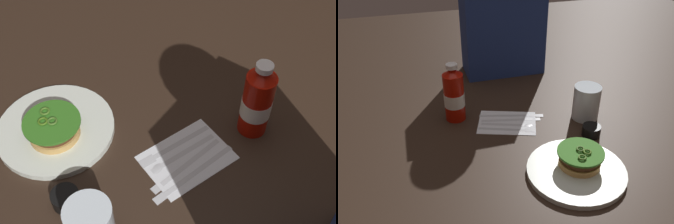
# 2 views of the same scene
# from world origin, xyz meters

# --- Properties ---
(ground_plane) EXTENTS (3.00, 3.00, 0.00)m
(ground_plane) POSITION_xyz_m (0.00, 0.00, 0.00)
(ground_plane) COLOR black
(dinner_plate) EXTENTS (0.27, 0.27, 0.02)m
(dinner_plate) POSITION_xyz_m (0.07, -0.14, 0.01)
(dinner_plate) COLOR silver
(dinner_plate) RESTS_ON ground_plane
(burger_sandwich) EXTENTS (0.13, 0.13, 0.05)m
(burger_sandwich) POSITION_xyz_m (0.09, -0.12, 0.04)
(burger_sandwich) COLOR tan
(burger_sandwich) RESTS_ON dinner_plate
(ketchup_bottle) EXTENTS (0.07, 0.07, 0.20)m
(ketchup_bottle) POSITION_xyz_m (-0.20, 0.23, 0.09)
(ketchup_bottle) COLOR #A81206
(ketchup_bottle) RESTS_ON ground_plane
(water_glass) EXTENTS (0.09, 0.09, 0.12)m
(water_glass) POSITION_xyz_m (0.22, 0.11, 0.06)
(water_glass) COLOR silver
(water_glass) RESTS_ON ground_plane
(condiment_cup) EXTENTS (0.06, 0.06, 0.03)m
(condiment_cup) POSITION_xyz_m (0.20, 0.01, 0.02)
(condiment_cup) COLOR black
(condiment_cup) RESTS_ON ground_plane
(napkin) EXTENTS (0.22, 0.19, 0.00)m
(napkin) POSITION_xyz_m (-0.04, 0.15, 0.00)
(napkin) COLOR white
(napkin) RESTS_ON ground_plane
(fork_utensil) EXTENTS (0.18, 0.08, 0.00)m
(fork_utensil) POSITION_xyz_m (-0.04, 0.10, 0.00)
(fork_utensil) COLOR silver
(fork_utensil) RESTS_ON napkin
(spoon_utensil) EXTENTS (0.17, 0.07, 0.00)m
(spoon_utensil) POSITION_xyz_m (-0.02, 0.13, 0.00)
(spoon_utensil) COLOR silver
(spoon_utensil) RESTS_ON napkin
(butter_knife) EXTENTS (0.20, 0.06, 0.00)m
(butter_knife) POSITION_xyz_m (-0.01, 0.16, 0.00)
(butter_knife) COLOR silver
(butter_knife) RESTS_ON napkin
(steak_knife) EXTENTS (0.22, 0.07, 0.00)m
(steak_knife) POSITION_xyz_m (-0.00, 0.18, 0.00)
(steak_knife) COLOR silver
(steak_knife) RESTS_ON napkin
(diner_person) EXTENTS (0.32, 0.17, 0.58)m
(diner_person) POSITION_xyz_m (0.06, 0.55, 0.26)
(diner_person) COLOR navy
(diner_person) RESTS_ON ground_plane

